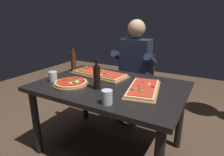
{
  "coord_description": "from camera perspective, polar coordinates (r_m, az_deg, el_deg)",
  "views": [
    {
      "loc": [
        0.86,
        -1.47,
        1.36
      ],
      "look_at": [
        0.0,
        0.05,
        0.79
      ],
      "focal_mm": 30.27,
      "sensor_mm": 36.0,
      "label": 1
    }
  ],
  "objects": [
    {
      "name": "seated_diner",
      "position": [
        2.47,
        6.6,
        3.46
      ],
      "size": [
        0.53,
        0.41,
        1.33
      ],
      "color": "#23232D",
      "rests_on": "ground_plane"
    },
    {
      "name": "ground_plane",
      "position": [
        2.18,
        -0.69,
        -20.56
      ],
      "size": [
        6.4,
        6.4,
        0.0
      ],
      "primitive_type": "plane",
      "color": "#4C3828"
    },
    {
      "name": "pizza_rectangular_front",
      "position": [
        2.08,
        -3.92,
        1.26
      ],
      "size": [
        0.66,
        0.34,
        0.05
      ],
      "color": "olive",
      "rests_on": "dining_table"
    },
    {
      "name": "pizza_round_far",
      "position": [
        1.82,
        -12.25,
        -1.55
      ],
      "size": [
        0.33,
        0.33,
        0.05
      ],
      "color": "brown",
      "rests_on": "dining_table"
    },
    {
      "name": "wine_bottle_dark",
      "position": [
        1.67,
        -4.61,
        0.33
      ],
      "size": [
        0.06,
        0.06,
        0.27
      ],
      "color": "black",
      "rests_on": "dining_table"
    },
    {
      "name": "dining_table",
      "position": [
        1.85,
        -0.76,
        -4.71
      ],
      "size": [
        1.4,
        0.96,
        0.74
      ],
      "color": "black",
      "rests_on": "ground_plane"
    },
    {
      "name": "tumbler_near_camera",
      "position": [
        1.98,
        -17.36,
        0.31
      ],
      "size": [
        0.08,
        0.08,
        0.1
      ],
      "color": "silver",
      "rests_on": "dining_table"
    },
    {
      "name": "diner_chair",
      "position": [
        2.65,
        7.42,
        -1.34
      ],
      "size": [
        0.44,
        0.44,
        0.87
      ],
      "color": "#3D2B1E",
      "rests_on": "ground_plane"
    },
    {
      "name": "pizza_rectangular_left",
      "position": [
        1.67,
        9.4,
        -3.27
      ],
      "size": [
        0.36,
        0.56,
        0.05
      ],
      "color": "olive",
      "rests_on": "dining_table"
    },
    {
      "name": "tumbler_far_side",
      "position": [
        1.4,
        -1.51,
        -6.03
      ],
      "size": [
        0.08,
        0.08,
        0.11
      ],
      "color": "silver",
      "rests_on": "dining_table"
    },
    {
      "name": "oil_bottle_amber",
      "position": [
        2.31,
        -11.61,
        5.14
      ],
      "size": [
        0.06,
        0.06,
        0.29
      ],
      "color": "#47230F",
      "rests_on": "dining_table"
    }
  ]
}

